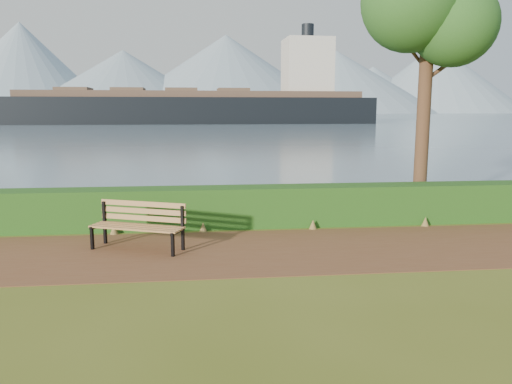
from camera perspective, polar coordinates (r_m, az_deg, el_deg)
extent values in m
plane|color=#4E5919|center=(10.22, 0.23, -7.21)|extent=(140.00, 140.00, 0.00)
cube|color=brown|center=(10.50, 0.05, -6.72)|extent=(40.00, 3.40, 0.01)
cube|color=#1A4313|center=(12.61, -1.10, -1.66)|extent=(32.00, 0.85, 1.00)
cube|color=#43586C|center=(269.75, -6.09, 8.76)|extent=(700.00, 510.00, 0.00)
cone|color=gray|center=(443.28, -25.15, 12.71)|extent=(140.00, 140.00, 70.00)
cone|color=gray|center=(409.53, -14.85, 12.07)|extent=(160.00, 160.00, 48.00)
cone|color=gray|center=(416.21, -3.42, 13.28)|extent=(190.00, 190.00, 62.00)
cone|color=gray|center=(425.10, 9.12, 12.29)|extent=(170.00, 170.00, 50.00)
cone|color=gray|center=(466.15, 19.77, 12.09)|extent=(150.00, 150.00, 58.00)
cone|color=gray|center=(440.06, -7.55, 11.25)|extent=(120.00, 120.00, 35.00)
cone|color=gray|center=(460.56, 13.17, 11.31)|extent=(130.00, 130.00, 40.00)
cube|color=black|center=(11.08, -18.23, -5.04)|extent=(0.08, 0.08, 0.50)
cube|color=black|center=(11.42, -16.92, -3.38)|extent=(0.08, 0.08, 0.95)
cube|color=black|center=(11.22, -17.59, -3.69)|extent=(0.27, 0.55, 0.06)
cube|color=black|center=(10.17, -9.50, -5.97)|extent=(0.08, 0.08, 0.50)
cube|color=black|center=(10.53, -8.39, -4.13)|extent=(0.08, 0.08, 0.95)
cube|color=black|center=(10.32, -8.95, -4.49)|extent=(0.27, 0.55, 0.06)
cube|color=brown|center=(10.56, -14.02, -4.16)|extent=(1.88, 0.85, 0.04)
cube|color=brown|center=(10.68, -13.64, -3.99)|extent=(1.88, 0.85, 0.04)
cube|color=brown|center=(10.79, -13.28, -3.83)|extent=(1.88, 0.85, 0.04)
cube|color=brown|center=(10.91, -12.92, -3.67)|extent=(1.88, 0.85, 0.04)
cube|color=brown|center=(10.94, -12.77, -2.92)|extent=(1.86, 0.80, 0.11)
cube|color=brown|center=(10.91, -12.80, -2.13)|extent=(1.86, 0.80, 0.11)
cube|color=brown|center=(10.88, -12.83, -1.33)|extent=(1.86, 0.80, 0.11)
cylinder|color=#372216|center=(14.36, 18.70, 10.27)|extent=(0.36, 0.36, 6.52)
sphere|color=#1C4918|center=(15.31, 20.90, 18.26)|extent=(2.35, 2.35, 2.35)
sphere|color=#1C4918|center=(14.02, 17.34, 20.07)|extent=(2.54, 2.54, 2.54)
sphere|color=#1C4918|center=(14.23, 21.70, 17.46)|extent=(2.17, 2.17, 2.17)
cylinder|color=#372216|center=(14.57, 20.34, 13.02)|extent=(0.95, 0.11, 0.71)
cylinder|color=#372216|center=(14.38, 17.44, 15.04)|extent=(0.74, 0.34, 0.65)
cube|color=black|center=(104.29, -7.05, 8.62)|extent=(73.87, 13.70, 7.36)
cube|color=#4C392D|center=(104.33, -7.10, 10.99)|extent=(67.95, 12.37, 1.26)
cube|color=beige|center=(107.64, 5.86, 13.99)|extent=(9.71, 8.94, 11.56)
cylinder|color=black|center=(108.40, 5.92, 17.59)|extent=(2.52, 2.52, 3.68)
cube|color=brown|center=(106.59, -20.10, 10.91)|extent=(6.51, 7.12, 0.84)
cube|color=brown|center=(104.95, -14.38, 11.22)|extent=(6.51, 7.12, 0.84)
cube|color=brown|center=(104.34, -8.52, 11.42)|extent=(6.51, 7.12, 0.84)
cube|color=brown|center=(104.79, -2.65, 11.50)|extent=(6.51, 7.12, 0.84)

